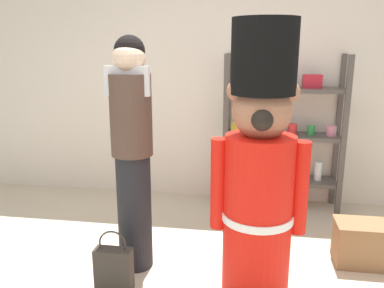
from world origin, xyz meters
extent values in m
cube|color=silver|center=(0.00, 2.20, 1.30)|extent=(6.40, 0.12, 2.60)
cube|color=#4C4742|center=(0.06, 1.83, 0.78)|extent=(0.05, 0.05, 1.56)
cube|color=#4C4742|center=(1.19, 1.83, 0.78)|extent=(0.05, 0.05, 1.56)
cube|color=#4C4742|center=(0.06, 2.13, 0.78)|extent=(0.05, 0.05, 1.56)
cube|color=#4C4742|center=(1.19, 2.13, 0.78)|extent=(0.05, 0.05, 1.56)
cube|color=#4C4742|center=(0.62, 1.98, 0.28)|extent=(1.13, 0.30, 0.04)
cube|color=#4C4742|center=(0.62, 1.98, 0.75)|extent=(1.13, 0.30, 0.04)
cube|color=#4C4742|center=(0.62, 1.98, 1.22)|extent=(1.13, 0.30, 0.04)
cylinder|color=yellow|center=(0.15, 1.97, 0.82)|extent=(0.10, 0.10, 0.10)
cylinder|color=white|center=(0.34, 1.99, 0.82)|extent=(0.09, 0.09, 0.10)
cylinder|color=blue|center=(0.53, 2.00, 0.82)|extent=(0.08, 0.08, 0.10)
cylinder|color=red|center=(0.72, 1.97, 0.82)|extent=(0.10, 0.10, 0.11)
cylinder|color=green|center=(0.91, 2.01, 0.81)|extent=(0.08, 0.08, 0.09)
cylinder|color=pink|center=(1.09, 1.97, 0.82)|extent=(0.10, 0.10, 0.10)
cylinder|color=navy|center=(0.25, 1.97, 0.41)|extent=(0.07, 0.07, 0.22)
cylinder|color=#B27226|center=(0.62, 1.97, 0.39)|extent=(0.06, 0.06, 0.18)
cylinder|color=silver|center=(1.00, 1.98, 0.40)|extent=(0.08, 0.08, 0.20)
cube|color=gold|center=(0.37, 1.98, 1.29)|extent=(0.15, 0.12, 0.10)
cube|color=#B21E2D|center=(0.88, 1.98, 1.30)|extent=(0.18, 0.14, 0.13)
cylinder|color=red|center=(0.37, 0.41, 0.55)|extent=(0.44, 0.44, 1.10)
cylinder|color=white|center=(0.37, 0.41, 0.56)|extent=(0.46, 0.46, 0.05)
sphere|color=#9E674C|center=(0.37, 0.41, 1.25)|extent=(0.37, 0.37, 0.37)
sphere|color=#9E674C|center=(0.22, 0.41, 1.37)|extent=(0.13, 0.13, 0.13)
sphere|color=#9E674C|center=(0.53, 0.41, 1.37)|extent=(0.13, 0.13, 0.13)
cylinder|color=black|center=(0.37, 0.41, 1.57)|extent=(0.39, 0.39, 0.44)
cylinder|color=red|center=(0.12, 0.41, 0.77)|extent=(0.11, 0.11, 0.60)
cylinder|color=red|center=(0.63, 0.41, 0.77)|extent=(0.11, 0.11, 0.60)
sphere|color=black|center=(0.37, 0.25, 1.22)|extent=(0.13, 0.13, 0.13)
cylinder|color=black|center=(-0.52, 0.62, 0.44)|extent=(0.25, 0.25, 0.88)
cylinder|color=#4C382D|center=(-0.52, 0.62, 1.17)|extent=(0.30, 0.30, 0.57)
sphere|color=beige|center=(-0.52, 0.62, 1.55)|extent=(0.22, 0.22, 0.22)
cube|color=silver|center=(-0.52, 0.56, 1.41)|extent=(0.31, 0.04, 0.20)
sphere|color=black|center=(-0.52, 0.64, 1.60)|extent=(0.21, 0.21, 0.21)
cube|color=#332D28|center=(-0.58, 0.29, 0.15)|extent=(0.26, 0.10, 0.30)
torus|color=#332D28|center=(-0.58, 0.29, 0.34)|extent=(0.19, 0.01, 0.19)
cube|color=olive|center=(1.18, 0.91, 0.16)|extent=(0.40, 0.28, 0.31)
cube|color=olive|center=(1.18, 0.91, 0.32)|extent=(0.42, 0.29, 0.02)
camera|label=1|loc=(0.32, -2.01, 1.64)|focal=37.06mm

